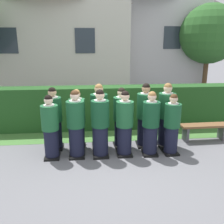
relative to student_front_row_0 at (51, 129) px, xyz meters
The scene contains 19 objects.
ground_plane 1.68m from the student_front_row_0, ahead, with size 60.00×60.00×0.00m, color slate.
student_front_row_0 is the anchor object (origin of this frame).
student_front_row_1 0.61m from the student_front_row_0, ahead, with size 0.43×0.48×1.67m.
student_front_row_2 1.19m from the student_front_row_0, ahead, with size 0.44×0.49×1.68m.
student_front_row_3 1.79m from the student_front_row_0, ahead, with size 0.43×0.47×1.64m.
student_front_row_4 2.44m from the student_front_row_0, ahead, with size 0.42×0.48×1.62m.
student_front_row_5 2.97m from the student_front_row_0, ahead, with size 0.40×0.50×1.55m.
student_rear_row_0 0.54m from the student_front_row_0, 88.48° to the left, with size 0.43×0.52×1.65m.
student_rear_row_1 0.81m from the student_front_row_0, 40.33° to the left, with size 0.41×0.51×1.60m.
student_rear_row_2 1.31m from the student_front_row_0, 24.42° to the left, with size 0.45×0.54×1.73m.
student_rear_row_3 1.84m from the student_front_row_0, 16.03° to the left, with size 0.42×0.49×1.62m.
student_rear_row_4 2.46m from the student_front_row_0, 11.73° to the left, with size 0.45×0.55×1.73m.
student_rear_row_5 3.02m from the student_front_row_0, ahead, with size 0.45×0.51×1.73m.
hedge 2.58m from the student_front_row_0, 54.38° to the left, with size 8.56×0.70×1.38m.
school_building_main 10.07m from the student_front_row_0, 68.38° to the left, with size 7.77×4.38×7.03m.
school_building_annex 8.20m from the student_front_row_0, 96.71° to the left, with size 8.08×3.66×6.85m.
oak_tree_right 9.75m from the student_front_row_0, 43.02° to the left, with size 2.89×2.89×4.60m.
wooden_bench 4.29m from the student_front_row_0, ahead, with size 1.41×0.40×0.48m.
lawn_strip 2.12m from the student_front_row_0, 40.80° to the left, with size 8.56×0.90×0.01m, color #477A38.
Camera 1 is at (-0.55, -5.56, 2.70)m, focal length 38.82 mm.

